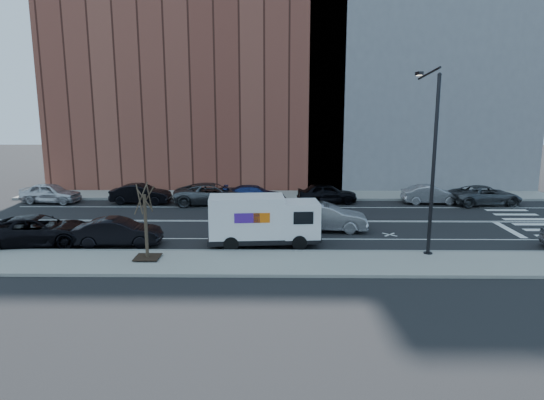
{
  "coord_description": "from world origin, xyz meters",
  "views": [
    {
      "loc": [
        -0.64,
        -31.03,
        7.61
      ],
      "look_at": [
        -0.99,
        0.09,
        1.4
      ],
      "focal_mm": 32.0,
      "sensor_mm": 36.0,
      "label": 1
    }
  ],
  "objects_px": {
    "far_parked_a": "(51,193)",
    "far_parked_b": "(141,194)",
    "fedex_van": "(263,220)",
    "driving_sedan": "(325,217)"
  },
  "relations": [
    {
      "from": "far_parked_a",
      "to": "driving_sedan",
      "type": "bearing_deg",
      "value": -105.34
    },
    {
      "from": "far_parked_a",
      "to": "far_parked_b",
      "type": "bearing_deg",
      "value": -85.13
    },
    {
      "from": "fedex_van",
      "to": "far_parked_b",
      "type": "height_order",
      "value": "fedex_van"
    },
    {
      "from": "far_parked_b",
      "to": "far_parked_a",
      "type": "bearing_deg",
      "value": 91.52
    },
    {
      "from": "far_parked_a",
      "to": "far_parked_b",
      "type": "height_order",
      "value": "far_parked_a"
    },
    {
      "from": "driving_sedan",
      "to": "far_parked_b",
      "type": "bearing_deg",
      "value": 63.62
    },
    {
      "from": "far_parked_a",
      "to": "driving_sedan",
      "type": "relative_size",
      "value": 0.9
    },
    {
      "from": "fedex_van",
      "to": "far_parked_b",
      "type": "distance_m",
      "value": 14.89
    },
    {
      "from": "fedex_van",
      "to": "far_parked_a",
      "type": "height_order",
      "value": "fedex_van"
    },
    {
      "from": "far_parked_a",
      "to": "far_parked_b",
      "type": "xyz_separation_m",
      "value": [
        7.1,
        -0.18,
        -0.02
      ]
    }
  ]
}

